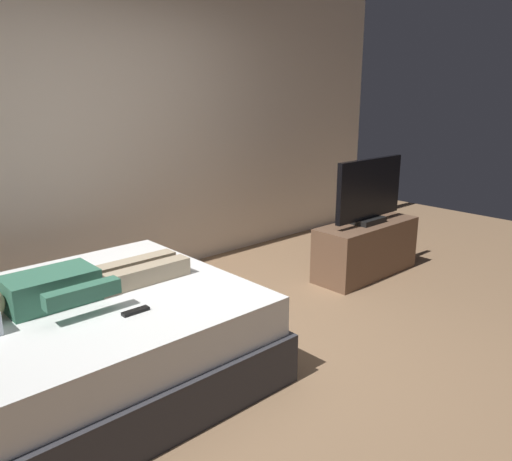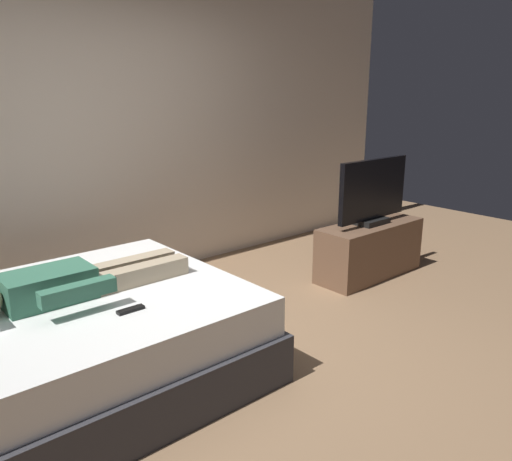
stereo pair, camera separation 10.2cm
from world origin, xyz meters
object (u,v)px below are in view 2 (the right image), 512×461
object	(u,v)px
person	(72,283)
tv	(373,193)
tv_stand	(369,250)
bed	(75,343)
remote	(131,310)

from	to	relation	value
person	tv	world-z (taller)	tv
tv_stand	tv	bearing A→B (deg)	0.00
bed	person	world-z (taller)	person
remote	tv	bearing A→B (deg)	8.24
remote	bed	bearing A→B (deg)	115.72
person	tv_stand	distance (m)	2.78
remote	tv	distance (m)	2.64
person	tv	bearing A→B (deg)	-0.58
person	remote	xyz separation A→B (m)	(0.15, -0.40, -0.07)
person	tv_stand	bearing A→B (deg)	-0.58
person	tv_stand	size ratio (longest dim) A/B	1.15
bed	remote	xyz separation A→B (m)	(0.18, -0.37, 0.29)
person	bed	bearing A→B (deg)	-132.88
remote	tv_stand	xyz separation A→B (m)	(2.60, 0.38, -0.30)
bed	person	size ratio (longest dim) A/B	1.55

